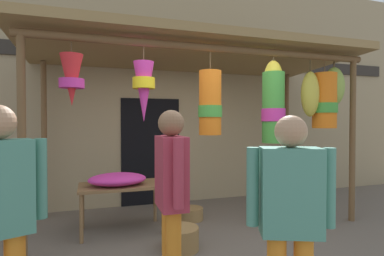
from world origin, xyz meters
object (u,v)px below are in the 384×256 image
wicker_basket_by_table (191,214)px  flower_heap_on_table (119,179)px  wicker_basket_spare (180,239)px  vendor_in_orange (290,213)px  folding_chair (283,190)px  display_table (122,190)px  shopper_by_bananas (171,189)px

wicker_basket_by_table → flower_heap_on_table: bearing=-168.1°
wicker_basket_spare → vendor_in_orange: vendor_in_orange is taller
wicker_basket_by_table → folding_chair: bearing=-22.6°
wicker_basket_spare → vendor_in_orange: (0.26, -1.82, 0.81)m
display_table → vendor_in_orange: bearing=-72.1°
folding_chair → wicker_basket_spare: size_ratio=1.84×
vendor_in_orange → flower_heap_on_table: bearing=109.3°
folding_chair → shopper_by_bananas: (-2.18, -1.52, 0.48)m
flower_heap_on_table → wicker_basket_spare: 1.22m
folding_chair → wicker_basket_by_table: size_ratio=2.19×
display_table → folding_chair: (2.42, -0.38, -0.09)m
flower_heap_on_table → wicker_basket_spare: size_ratio=1.75×
shopper_by_bananas → folding_chair: bearing=34.9°
display_table → shopper_by_bananas: bearing=-82.7°
display_table → folding_chair: size_ratio=1.40×
flower_heap_on_table → wicker_basket_by_table: (1.15, 0.24, -0.67)m
folding_chair → wicker_basket_by_table: bearing=157.4°
wicker_basket_by_table → shopper_by_bananas: (-0.86, -2.07, 0.89)m
display_table → vendor_in_orange: vendor_in_orange is taller
display_table → flower_heap_on_table: size_ratio=1.47×
folding_chair → wicker_basket_spare: (-1.81, -0.50, -0.37)m
wicker_basket_by_table → wicker_basket_spare: 1.16m
folding_chair → wicker_basket_by_table: 1.49m
flower_heap_on_table → wicker_basket_spare: (0.66, -0.81, -0.62)m
flower_heap_on_table → wicker_basket_spare: flower_heap_on_table is taller
folding_chair → vendor_in_orange: (-1.55, -2.32, 0.45)m
wicker_basket_spare → vendor_in_orange: size_ratio=0.28×
vendor_in_orange → display_table: bearing=107.9°
display_table → shopper_by_bananas: (0.24, -1.90, 0.39)m
shopper_by_bananas → wicker_basket_spare: bearing=69.9°
display_table → wicker_basket_by_table: bearing=8.9°
flower_heap_on_table → vendor_in_orange: bearing=-70.7°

